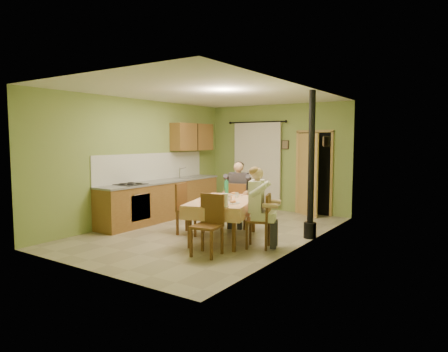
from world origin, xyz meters
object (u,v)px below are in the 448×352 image
Objects in this scene: chair_far at (238,214)px; chair_right at (259,231)px; dining_table at (224,220)px; man_right at (258,198)px; stove_flue at (311,185)px; chair_left at (190,219)px; man_far at (238,187)px; chair_near at (207,238)px.

chair_right is (1.13, -1.14, -0.00)m from chair_far.
chair_right is (0.83, -0.15, -0.09)m from dining_table.
man_right is 1.27m from stove_flue.
chair_left is 1.75m from man_right.
chair_far is 0.59m from man_far.
dining_table is at bearing -142.37° from stove_flue.
chair_right is (0.48, 0.87, -0.00)m from chair_near.
chair_left is at bearing 65.32° from man_right.
chair_right is at bearing -63.57° from chair_far.
man_right is at bearing 90.00° from chair_right.
chair_left is at bearing -135.87° from chair_far.
chair_left is 2.47m from stove_flue.
chair_right is at bearing -27.23° from dining_table.
man_far is at bearing 179.94° from stove_flue.
chair_far is 0.95× the size of chair_left.
dining_table is 2.04× the size of chair_near.
chair_far is (-0.31, 1.00, -0.09)m from dining_table.
man_right is (-0.01, -0.00, 0.59)m from chair_right.
chair_near reaches higher than chair_right.
stove_flue is at bearing -42.12° from chair_right.
dining_table is 1.77m from stove_flue.
chair_left is 0.73× the size of man_far.
man_far is at bearing 141.10° from chair_left.
man_far reaches higher than dining_table.
man_right is (1.12, -1.15, 0.59)m from chair_far.
chair_far is at bearing 140.61° from chair_left.
chair_left is (-1.17, 1.01, 0.00)m from chair_near.
chair_left reaches higher than chair_near.
chair_left is 0.73× the size of man_right.
chair_near is 2.36m from stove_flue.
man_right is at bearing -63.99° from chair_far.
man_far reaches higher than chair_far.
dining_table is at bearing 60.02° from man_right.
chair_left is (-0.83, -0.00, -0.09)m from dining_table.
dining_table is 1.17m from man_far.
dining_table is 0.83m from chair_left.
man_right is at bearing -27.67° from dining_table.
man_right is (1.13, -1.16, 0.00)m from man_far.
chair_near is at bearing -88.32° from dining_table.
chair_right is at bearing -63.78° from man_far.
man_right reaches higher than chair_near.
stove_flue reaches higher than dining_table.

